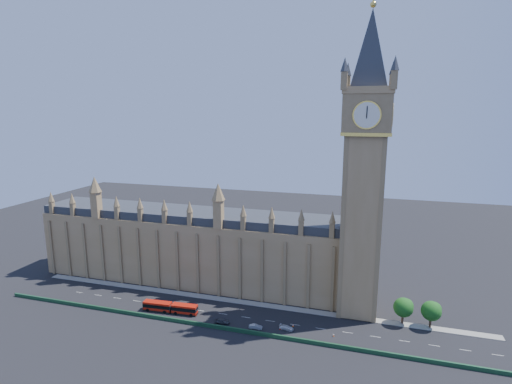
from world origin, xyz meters
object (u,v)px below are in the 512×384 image
(red_bus, at_px, (170,307))
(car_silver, at_px, (256,327))
(car_grey, at_px, (222,321))
(car_white, at_px, (286,328))

(red_bus, bearing_deg, car_silver, -7.38)
(red_bus, distance_m, car_grey, 19.13)
(red_bus, distance_m, car_white, 39.04)
(car_silver, height_order, car_white, car_silver)
(car_white, bearing_deg, red_bus, 97.99)
(car_white, bearing_deg, car_grey, 104.02)
(car_silver, xyz_separation_m, car_white, (9.13, 2.14, -0.03))
(car_grey, distance_m, car_white, 20.15)
(red_bus, height_order, car_silver, red_bus)
(car_white, bearing_deg, car_silver, 110.86)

